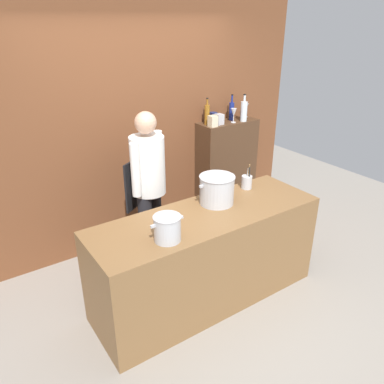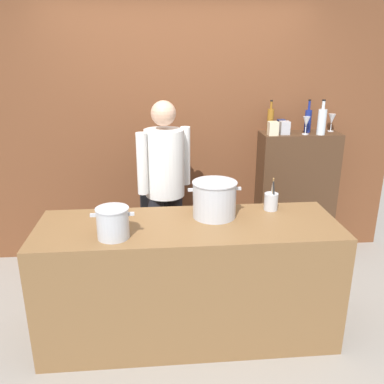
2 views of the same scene
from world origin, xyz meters
TOP-DOWN VIEW (x-y plane):
  - ground_plane at (0.00, 0.00)m, footprint 8.00×8.00m
  - brick_back_panel at (0.00, 1.40)m, footprint 4.40×0.10m
  - prep_counter at (0.00, 0.00)m, footprint 2.12×0.70m
  - bar_cabinet at (1.18, 1.19)m, footprint 0.76×0.32m
  - chef at (-0.15, 0.80)m, footprint 0.46×0.41m
  - stockpot_large at (0.20, 0.12)m, footprint 0.38×0.32m
  - stockpot_small at (-0.50, -0.17)m, footprint 0.28×0.21m
  - utensil_crock at (0.64, 0.22)m, footprint 0.10×0.10m
  - wine_bottle_amber at (0.89, 1.22)m, footprint 0.06×0.06m
  - wine_bottle_cobalt at (1.26, 1.21)m, footprint 0.06×0.06m
  - wine_bottle_clear at (1.34, 1.09)m, footprint 0.08×0.08m
  - wine_glass_tall at (1.50, 1.24)m, footprint 0.07×0.07m
  - wine_glass_wide at (1.20, 1.11)m, footprint 0.07×0.07m
  - spice_tin_cream at (0.88, 1.10)m, footprint 0.09×0.09m
  - spice_tin_silver at (1.00, 1.14)m, footprint 0.09×0.09m
  - spice_tin_navy at (1.01, 1.26)m, footprint 0.07×0.07m

SIDE VIEW (x-z plane):
  - ground_plane at x=0.00m, z-range 0.00..0.00m
  - prep_counter at x=0.00m, z-range 0.00..0.90m
  - bar_cabinet at x=1.18m, z-range 0.00..1.29m
  - chef at x=-0.15m, z-range 0.13..1.79m
  - utensil_crock at x=0.64m, z-range 0.84..1.10m
  - stockpot_small at x=-0.50m, z-range 0.90..1.10m
  - stockpot_large at x=0.20m, z-range 0.90..1.16m
  - spice_tin_navy at x=1.01m, z-range 1.29..1.41m
  - spice_tin_silver at x=1.00m, z-range 1.29..1.42m
  - spice_tin_cream at x=0.88m, z-range 1.29..1.42m
  - wine_glass_wide at x=1.20m, z-range 1.32..1.49m
  - wine_bottle_cobalt at x=1.26m, z-range 1.25..1.57m
  - wine_glass_tall at x=1.50m, z-range 1.32..1.49m
  - wine_bottle_amber at x=0.89m, z-range 1.26..1.57m
  - wine_bottle_clear at x=1.34m, z-range 1.26..1.58m
  - brick_back_panel at x=0.00m, z-range 0.00..3.00m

